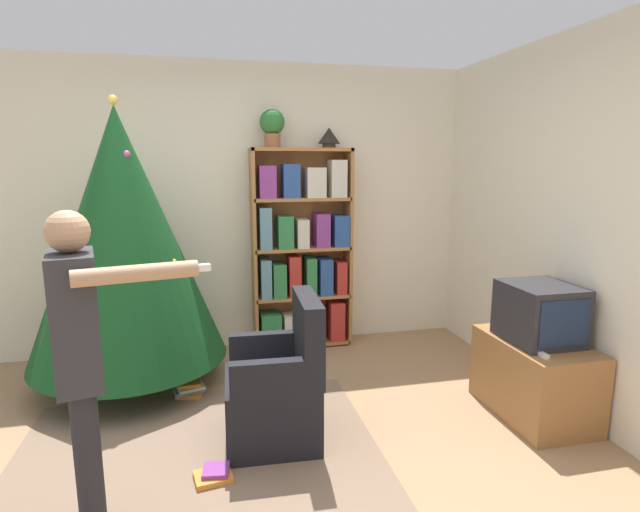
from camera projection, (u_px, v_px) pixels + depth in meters
ground_plane at (251, 476)px, 2.78m from camera, size 14.00×14.00×0.00m
wall_back at (226, 209)px, 4.59m from camera, size 8.00×0.10×2.60m
wall_right at (622, 232)px, 3.04m from camera, size 0.10×8.00×2.60m
area_rug at (198, 481)px, 2.73m from camera, size 2.15×2.19×0.01m
bookshelf at (302, 256)px, 4.62m from camera, size 0.91×0.26×1.85m
tv_stand at (534, 378)px, 3.41m from camera, size 0.51×0.81×0.54m
television at (540, 313)px, 3.33m from camera, size 0.43×0.48×0.39m
game_remote at (541, 354)px, 3.10m from camera, size 0.04×0.12×0.02m
christmas_tree at (123, 237)px, 3.73m from camera, size 1.46×1.46×2.19m
armchair at (278, 391)px, 3.10m from camera, size 0.60×0.59×0.92m
standing_person at (82, 356)px, 2.14m from camera, size 0.69×0.46×1.53m
potted_plant at (272, 125)px, 4.35m from camera, size 0.22×0.22×0.33m
table_lamp at (329, 137)px, 4.48m from camera, size 0.20×0.20×0.18m
book_pile_near_tree at (190, 390)px, 3.72m from camera, size 0.24×0.20×0.11m
book_pile_by_chair at (214, 475)px, 2.74m from camera, size 0.22×0.19×0.06m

